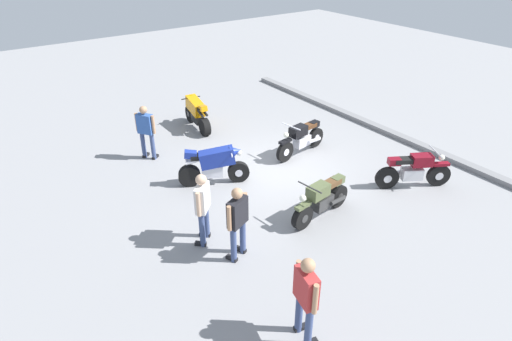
# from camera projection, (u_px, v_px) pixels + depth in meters

# --- Properties ---
(ground_plane) EXTENTS (40.00, 40.00, 0.00)m
(ground_plane) POSITION_uv_depth(u_px,v_px,m) (279.00, 169.00, 12.65)
(ground_plane) COLOR gray
(curb_edge) EXTENTS (14.00, 0.30, 0.15)m
(curb_edge) POSITION_uv_depth(u_px,v_px,m) (383.00, 130.00, 14.93)
(curb_edge) COLOR gray
(curb_edge) RESTS_ON ground
(motorcycle_maroon_cruiser) EXTENTS (1.14, 1.87, 1.09)m
(motorcycle_maroon_cruiser) POSITION_uv_depth(u_px,v_px,m) (414.00, 170.00, 11.56)
(motorcycle_maroon_cruiser) COLOR black
(motorcycle_maroon_cruiser) RESTS_ON ground
(motorcycle_orange_sportbike) EXTENTS (1.96, 0.70, 1.14)m
(motorcycle_orange_sportbike) POSITION_uv_depth(u_px,v_px,m) (197.00, 112.00, 14.96)
(motorcycle_orange_sportbike) COLOR black
(motorcycle_orange_sportbike) RESTS_ON ground
(motorcycle_olive_vintage) EXTENTS (0.70, 1.95, 1.07)m
(motorcycle_olive_vintage) POSITION_uv_depth(u_px,v_px,m) (322.00, 200.00, 10.38)
(motorcycle_olive_vintage) COLOR black
(motorcycle_olive_vintage) RESTS_ON ground
(motorcycle_black_cruiser) EXTENTS (0.70, 2.08, 1.09)m
(motorcycle_black_cruiser) POSITION_uv_depth(u_px,v_px,m) (301.00, 138.00, 13.29)
(motorcycle_black_cruiser) COLOR black
(motorcycle_black_cruiser) RESTS_ON ground
(motorcycle_blue_sportbike) EXTENTS (1.07, 1.83, 1.14)m
(motorcycle_blue_sportbike) POSITION_uv_depth(u_px,v_px,m) (214.00, 164.00, 11.69)
(motorcycle_blue_sportbike) COLOR black
(motorcycle_blue_sportbike) RESTS_ON ground
(person_in_white_shirt) EXTENTS (0.56, 0.56, 1.74)m
(person_in_white_shirt) POSITION_uv_depth(u_px,v_px,m) (203.00, 204.00, 9.30)
(person_in_white_shirt) COLOR #384772
(person_in_white_shirt) RESTS_ON ground
(person_in_red_shirt) EXTENTS (0.68, 0.40, 1.77)m
(person_in_red_shirt) POSITION_uv_depth(u_px,v_px,m) (306.00, 295.00, 6.98)
(person_in_red_shirt) COLOR #384772
(person_in_red_shirt) RESTS_ON ground
(person_in_blue_shirt) EXTENTS (0.59, 0.50, 1.70)m
(person_in_blue_shirt) POSITION_uv_depth(u_px,v_px,m) (146.00, 129.00, 12.80)
(person_in_blue_shirt) COLOR #384772
(person_in_blue_shirt) RESTS_ON ground
(person_in_black_shirt) EXTENTS (0.45, 0.65, 1.73)m
(person_in_black_shirt) POSITION_uv_depth(u_px,v_px,m) (238.00, 219.00, 8.84)
(person_in_black_shirt) COLOR #384772
(person_in_black_shirt) RESTS_ON ground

